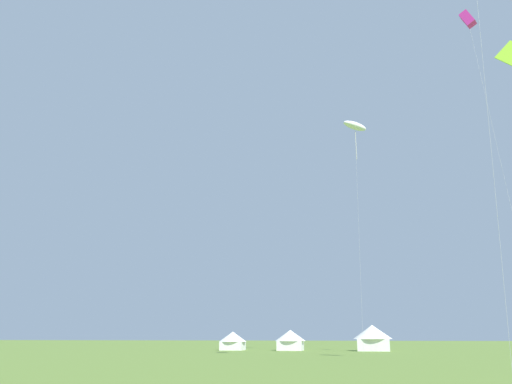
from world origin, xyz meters
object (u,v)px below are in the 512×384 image
Objects in this scene: festival_tent_left at (233,340)px; festival_tent_right at (373,337)px; kite_magenta_box at (468,20)px; festival_tent_center at (290,339)px; kite_white_parafoil at (355,126)px.

festival_tent_left is 0.75× the size of festival_tent_right.
festival_tent_center is (-22.83, 15.92, -34.52)m from kite_magenta_box.
kite_white_parafoil is 7.68× the size of festival_tent_left.
festival_tent_right is at bearing 127.52° from kite_magenta_box.
kite_magenta_box is 48.91m from festival_tent_left.
kite_white_parafoil is 32.64m from festival_tent_left.
kite_white_parafoil reaches higher than festival_tent_left.
kite_white_parafoil is at bearing -23.14° from festival_tent_left.
festival_tent_center is (-9.83, 7.54, -26.28)m from kite_white_parafoil.
kite_white_parafoil is 0.76× the size of kite_magenta_box.
festival_tent_left is 18.42m from festival_tent_right.
kite_magenta_box is at bearing -34.89° from festival_tent_center.
festival_tent_left is at bearing 156.86° from kite_white_parafoil.
festival_tent_left is 0.92× the size of festival_tent_center.
kite_white_parafoil is 17.52m from kite_magenta_box.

